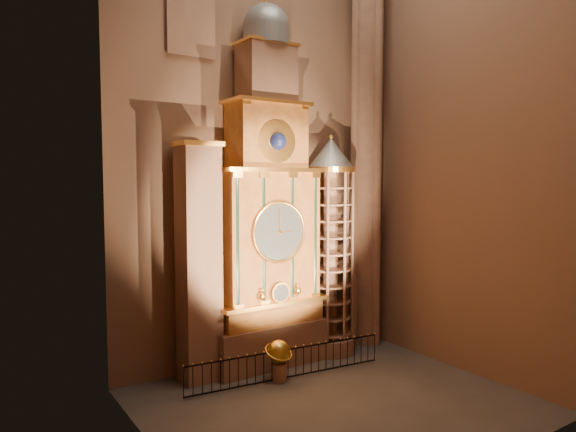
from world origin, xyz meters
TOP-DOWN VIEW (x-y plane):
  - floor at (0.00, 0.00)m, footprint 14.00×14.00m
  - wall_back at (0.00, 6.00)m, footprint 22.00×0.00m
  - wall_left at (-7.00, 0.00)m, footprint 0.00×22.00m
  - wall_right at (7.00, 0.00)m, footprint 0.00×22.00m
  - astronomical_clock at (0.00, 4.96)m, footprint 5.60×2.41m
  - portrait_tower at (-3.40, 4.98)m, footprint 1.80×1.60m
  - stair_turret at (3.50, 4.70)m, footprint 2.50×2.50m
  - gothic_pier at (6.10, 5.00)m, footprint 2.04×2.04m
  - celestial_globe at (-0.66, 2.98)m, footprint 1.44×1.38m
  - iron_railing at (-0.25, 2.88)m, footprint 9.13×1.10m

SIDE VIEW (x-z plane):
  - floor at x=0.00m, z-range 0.00..0.00m
  - iron_railing at x=-0.25m, z-range 0.06..1.34m
  - celestial_globe at x=-0.66m, z-range 0.18..1.95m
  - portrait_tower at x=-3.40m, z-range 0.05..10.25m
  - stair_turret at x=3.50m, z-range -0.13..10.67m
  - astronomical_clock at x=0.00m, z-range -1.67..15.03m
  - wall_back at x=0.00m, z-range 0.00..22.00m
  - wall_left at x=-7.00m, z-range 0.00..22.00m
  - wall_right at x=7.00m, z-range 0.00..22.00m
  - gothic_pier at x=6.10m, z-range 0.00..22.00m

